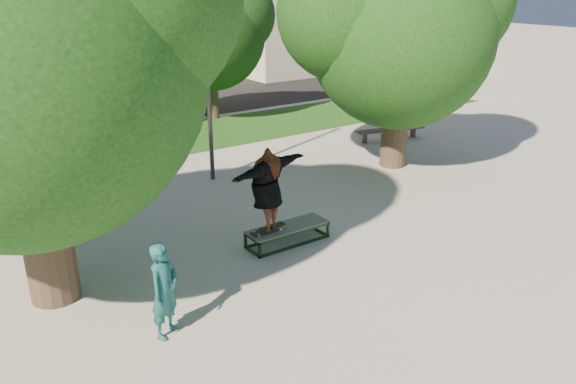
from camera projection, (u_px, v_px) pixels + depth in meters
ground at (285, 256)px, 11.39m from camera, size 120.00×120.00×0.00m
grass_strip at (151, 143)px, 19.19m from camera, size 30.00×4.00×0.02m
asphalt_strip at (69, 112)px, 23.64m from camera, size 40.00×8.00×0.01m
tree_left at (6, 39)px, 8.35m from camera, size 6.96×5.95×7.12m
tree_right at (397, 24)px, 15.46m from camera, size 6.24×5.33×6.51m
bg_tree_mid at (52, 19)px, 18.63m from camera, size 5.76×4.92×6.24m
bg_tree_right at (208, 28)px, 21.38m from camera, size 5.04×4.31×5.43m
lamppost at (207, 65)px, 14.63m from camera, size 0.25×0.15×6.11m
grind_box at (288, 234)px, 11.89m from camera, size 1.80×0.60×0.38m
skater_rig at (267, 189)px, 11.22m from camera, size 2.21×1.18×1.81m
bystander at (164, 290)px, 8.59m from camera, size 0.69×0.63×1.58m
bench at (390, 130)px, 19.44m from camera, size 2.66×0.95×0.41m
car_grey at (109, 102)px, 21.96m from camera, size 2.52×5.30×1.46m
car_silver_b at (118, 88)px, 25.04m from camera, size 2.17×4.75×1.35m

